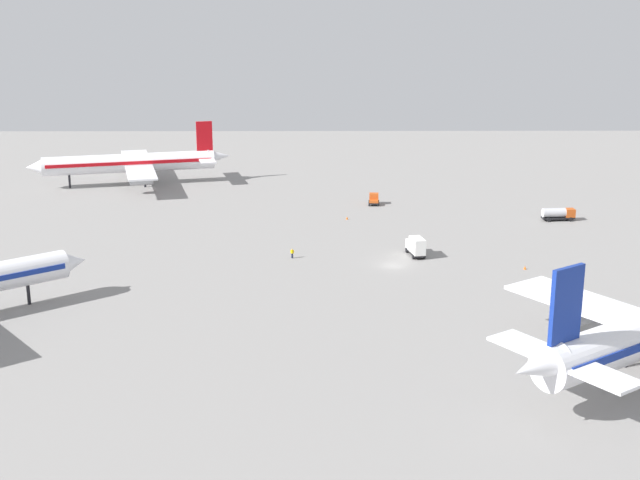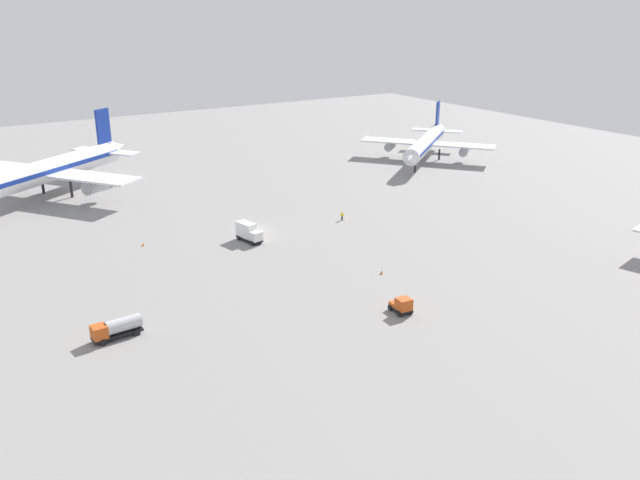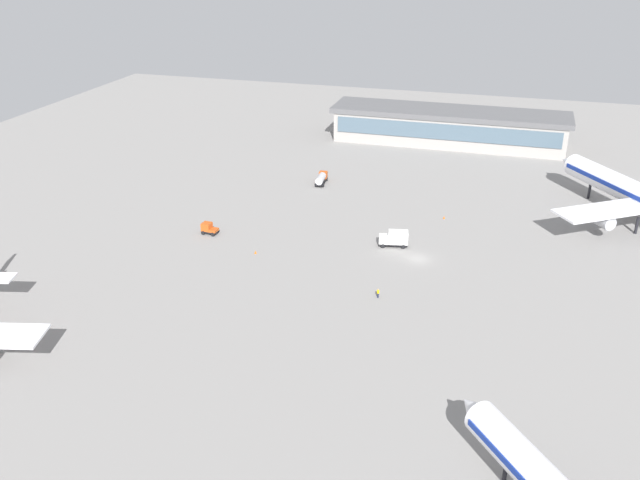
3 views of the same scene
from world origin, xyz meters
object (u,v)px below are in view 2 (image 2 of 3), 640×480
catering_truck (248,232)px  safety_cone_mid_apron (143,244)px  airplane_distant (44,172)px  baggage_tug (402,305)px  ground_crew_worker (342,216)px  fuel_truck (117,328)px  airplane_taxiing (426,143)px  safety_cone_near_gate (382,272)px

catering_truck → safety_cone_mid_apron: (-7.65, -16.78, -1.40)m
airplane_distant → baggage_tug: airplane_distant is taller
catering_truck → ground_crew_worker: size_ratio=3.51×
fuel_truck → airplane_taxiing: bearing=-155.4°
catering_truck → safety_cone_near_gate: 27.19m
ground_crew_worker → safety_cone_mid_apron: 38.24m
fuel_truck → ground_crew_worker: bearing=-158.9°
fuel_truck → safety_cone_mid_apron: bearing=-118.3°
baggage_tug → ground_crew_worker: (-38.67, 16.23, -0.31)m
ground_crew_worker → safety_cone_near_gate: ground_crew_worker is taller
fuel_truck → catering_truck: size_ratio=1.10×
ground_crew_worker → airplane_distant: bearing=-129.9°
safety_cone_mid_apron → catering_truck: bearing=65.5°
airplane_taxiing → ground_crew_worker: (30.99, -47.85, -4.12)m
fuel_truck → safety_cone_mid_apron: fuel_truck is taller
fuel_truck → baggage_tug: (13.66, 35.10, -0.23)m
baggage_tug → catering_truck: catering_truck is taller
catering_truck → safety_cone_mid_apron: size_ratio=9.76×
fuel_truck → airplane_distant: bearing=-99.4°
airplane_taxiing → catering_truck: size_ratio=6.41×
baggage_tug → safety_cone_near_gate: baggage_tug is taller
baggage_tug → fuel_truck: bearing=-107.3°
airplane_taxiing → catering_truck: (32.17, -68.75, -3.27)m
airplane_distant → baggage_tug: bearing=74.0°
catering_truck → safety_cone_mid_apron: catering_truck is taller
fuel_truck → safety_cone_near_gate: (1.11, 41.18, -1.09)m
safety_cone_mid_apron → baggage_tug: bearing=25.4°
ground_crew_worker → safety_cone_mid_apron: (-6.46, -37.68, -0.55)m
airplane_taxiing → safety_cone_mid_apron: bearing=-22.6°
airplane_taxiing → fuel_truck: airplane_taxiing is taller
ground_crew_worker → safety_cone_mid_apron: ground_crew_worker is taller
fuel_truck → safety_cone_near_gate: 41.21m
airplane_distant → safety_cone_near_gate: size_ratio=78.55×
baggage_tug → safety_cone_mid_apron: bearing=-150.6°
airplane_taxiing → fuel_truck: (55.99, -99.18, -3.58)m
safety_cone_near_gate → safety_cone_mid_apron: bearing=-139.8°
catering_truck → safety_cone_near_gate: catering_truck is taller
airplane_taxiing → airplane_distant: size_ratio=0.80×
airplane_distant → safety_cone_mid_apron: airplane_distant is taller
airplane_taxiing → ground_crew_worker: size_ratio=22.48×
airplane_distant → fuel_truck: size_ratio=7.32×
airplane_distant → catering_truck: bearing=82.4°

